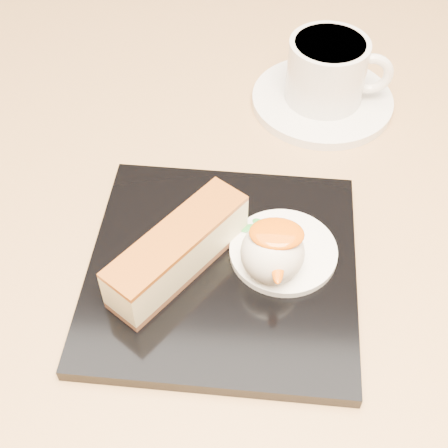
# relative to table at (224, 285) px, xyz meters

# --- Properties ---
(table) EXTENTS (0.80, 0.80, 0.72)m
(table) POSITION_rel_table_xyz_m (0.00, 0.00, 0.00)
(table) COLOR black
(table) RESTS_ON ground
(dessert_plate) EXTENTS (0.23, 0.23, 0.01)m
(dessert_plate) POSITION_rel_table_xyz_m (0.01, -0.10, 0.16)
(dessert_plate) COLOR black
(dessert_plate) RESTS_ON table
(cheesecake) EXTENTS (0.11, 0.13, 0.04)m
(cheesecake) POSITION_rel_table_xyz_m (-0.03, -0.10, 0.19)
(cheesecake) COLOR brown
(cheesecake) RESTS_ON dessert_plate
(cream_smear) EXTENTS (0.09, 0.09, 0.01)m
(cream_smear) POSITION_rel_table_xyz_m (0.06, -0.08, 0.17)
(cream_smear) COLOR white
(cream_smear) RESTS_ON dessert_plate
(ice_cream_scoop) EXTENTS (0.05, 0.05, 0.05)m
(ice_cream_scoop) POSITION_rel_table_xyz_m (0.05, -0.10, 0.19)
(ice_cream_scoop) COLOR white
(ice_cream_scoop) RESTS_ON cream_smear
(mango_sauce) EXTENTS (0.04, 0.03, 0.01)m
(mango_sauce) POSITION_rel_table_xyz_m (0.05, -0.10, 0.21)
(mango_sauce) COLOR #D75A06
(mango_sauce) RESTS_ON ice_cream_scoop
(mint_sprig) EXTENTS (0.03, 0.02, 0.00)m
(mint_sprig) POSITION_rel_table_xyz_m (0.03, -0.06, 0.17)
(mint_sprig) COLOR green
(mint_sprig) RESTS_ON cream_smear
(saucer) EXTENTS (0.15, 0.15, 0.01)m
(saucer) POSITION_rel_table_xyz_m (0.10, 0.13, 0.16)
(saucer) COLOR white
(saucer) RESTS_ON table
(coffee_cup) EXTENTS (0.11, 0.08, 0.07)m
(coffee_cup) POSITION_rel_table_xyz_m (0.10, 0.13, 0.20)
(coffee_cup) COLOR white
(coffee_cup) RESTS_ON saucer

